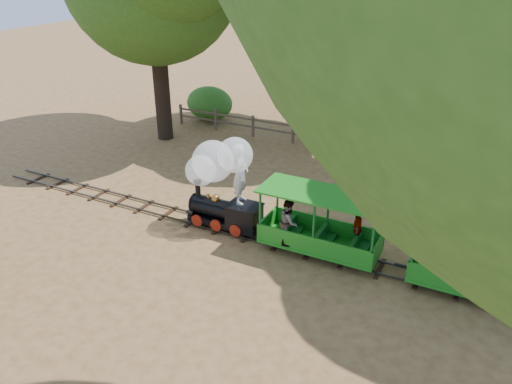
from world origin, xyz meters
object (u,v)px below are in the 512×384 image
at_px(carriage_rear, 479,268).
at_px(fence, 359,141).
at_px(carriage_front, 317,230).
at_px(locomotive, 220,176).

height_order(carriage_rear, fence, carriage_rear).
bearing_deg(fence, carriage_rear, -56.12).
height_order(carriage_front, fence, carriage_front).
relative_size(carriage_front, fence, 0.19).
bearing_deg(locomotive, fence, 75.71).
xyz_separation_m(locomotive, carriage_rear, (7.38, -0.07, -0.94)).
bearing_deg(carriage_rear, carriage_front, -179.09).
bearing_deg(carriage_front, locomotive, 177.55).
relative_size(carriage_front, carriage_rear, 1.00).
xyz_separation_m(carriage_front, fence, (-1.16, 8.06, -0.22)).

